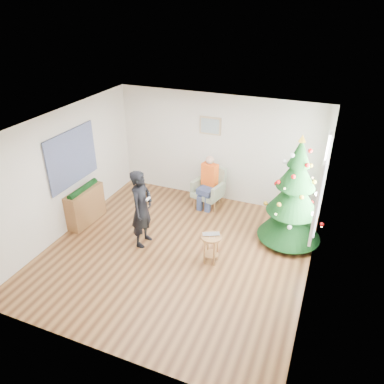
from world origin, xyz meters
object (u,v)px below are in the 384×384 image
at_px(christmas_tree, 294,196).
at_px(armchair, 209,192).
at_px(stool, 211,249).
at_px(console, 85,206).
at_px(standing_man, 142,209).

bearing_deg(christmas_tree, armchair, 158.93).
relative_size(stool, console, 0.58).
bearing_deg(standing_man, christmas_tree, -65.72).
distance_m(christmas_tree, armchair, 2.29).
bearing_deg(christmas_tree, stool, -135.01).
xyz_separation_m(standing_man, console, (-1.57, 0.23, -0.41)).
xyz_separation_m(stool, standing_man, (-1.48, 0.07, 0.51)).
xyz_separation_m(christmas_tree, stool, (-1.26, -1.26, -0.74)).
relative_size(christmas_tree, standing_man, 1.43).
bearing_deg(standing_man, console, 82.42).
bearing_deg(standing_man, stool, -91.74).
bearing_deg(standing_man, armchair, -18.97).
height_order(stool, standing_man, standing_man).
xyz_separation_m(armchair, console, (-2.28, -1.74, 0.05)).
bearing_deg(armchair, christmas_tree, -7.40).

